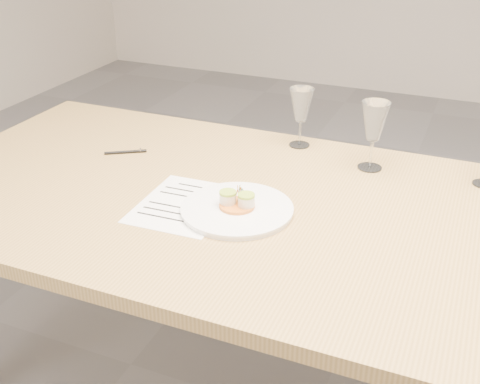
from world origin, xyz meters
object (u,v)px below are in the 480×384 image
at_px(ballpoint_pen, 126,152).
at_px(wine_glass_1, 374,123).
at_px(dinner_plate, 237,208).
at_px(recipe_sheet, 184,204).
at_px(wine_glass_0, 301,106).
at_px(dining_table, 326,238).

bearing_deg(ballpoint_pen, wine_glass_1, -17.79).
xyz_separation_m(dinner_plate, wine_glass_1, (0.26, 0.41, 0.13)).
relative_size(dinner_plate, recipe_sheet, 0.97).
xyz_separation_m(ballpoint_pen, wine_glass_0, (0.49, 0.28, 0.13)).
distance_m(recipe_sheet, wine_glass_1, 0.61).
bearing_deg(dinner_plate, dining_table, 18.05).
relative_size(ballpoint_pen, wine_glass_0, 0.61).
bearing_deg(recipe_sheet, wine_glass_0, 70.97).
bearing_deg(ballpoint_pen, wine_glass_0, -2.76).
bearing_deg(dining_table, recipe_sheet, -166.45).
height_order(dining_table, wine_glass_1, wine_glass_1).
bearing_deg(dining_table, ballpoint_pen, 168.41).
bearing_deg(ballpoint_pen, recipe_sheet, -67.36).
bearing_deg(dinner_plate, wine_glass_0, 88.63).
relative_size(dinner_plate, wine_glass_0, 1.52).
relative_size(recipe_sheet, wine_glass_1, 1.46).
distance_m(ballpoint_pen, wine_glass_1, 0.78).
relative_size(dining_table, wine_glass_0, 12.39).
bearing_deg(ballpoint_pen, dining_table, -43.77).
distance_m(dinner_plate, wine_glass_0, 0.51).
relative_size(dinner_plate, wine_glass_1, 1.42).
relative_size(wine_glass_0, wine_glass_1, 0.93).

